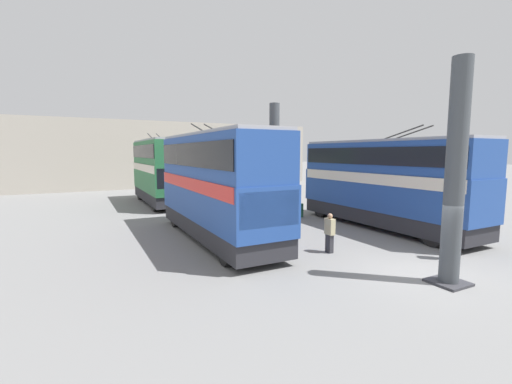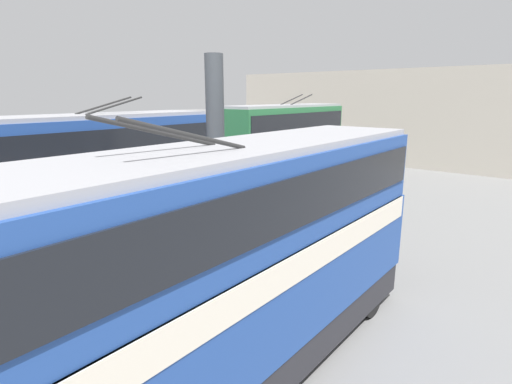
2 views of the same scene
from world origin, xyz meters
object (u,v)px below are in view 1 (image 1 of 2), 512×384
(bus_right_near, at_px, (215,180))
(person_by_left_row, at_px, (446,238))
(bus_left_far, at_px, (383,178))
(bus_right_mid, at_px, (159,168))
(person_aisle_midway, at_px, (330,232))
(oil_drum, at_px, (299,210))

(bus_right_near, height_order, person_by_left_row, bus_right_near)
(bus_left_far, xyz_separation_m, bus_right_mid, (14.42, 9.00, 0.18))
(bus_right_mid, height_order, person_aisle_midway, bus_right_mid)
(bus_right_mid, xyz_separation_m, oil_drum, (-9.68, -6.76, -2.50))
(bus_right_near, distance_m, bus_right_mid, 12.65)
(person_by_left_row, distance_m, oil_drum, 9.93)
(bus_right_mid, relative_size, person_by_left_row, 6.03)
(person_by_left_row, xyz_separation_m, oil_drum, (9.92, 0.01, -0.43))
(bus_right_mid, height_order, oil_drum, bus_right_mid)
(oil_drum, bearing_deg, person_by_left_row, -179.95)
(person_aisle_midway, xyz_separation_m, oil_drum, (7.19, -3.41, -0.44))
(bus_right_near, bearing_deg, bus_left_far, -101.14)
(bus_right_near, distance_m, person_aisle_midway, 5.74)
(bus_right_near, distance_m, person_by_left_row, 9.91)
(bus_right_mid, bearing_deg, oil_drum, -145.07)
(bus_right_mid, bearing_deg, bus_right_near, -180.00)
(bus_left_far, relative_size, oil_drum, 12.96)
(bus_right_mid, xyz_separation_m, person_by_left_row, (-19.60, -6.77, -2.07))
(person_aisle_midway, distance_m, oil_drum, 7.97)
(oil_drum, bearing_deg, bus_left_far, -154.67)
(bus_left_far, distance_m, person_aisle_midway, 6.44)
(bus_right_near, distance_m, oil_drum, 7.77)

